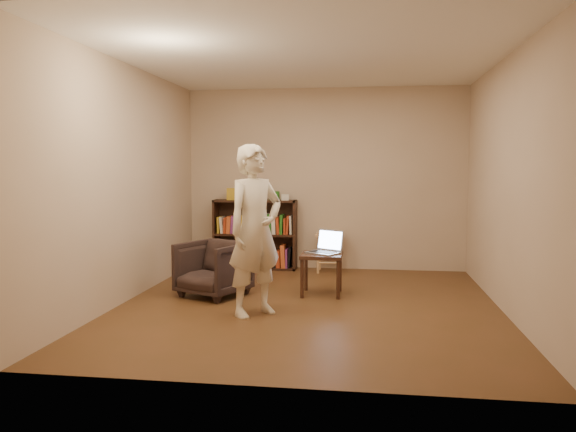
# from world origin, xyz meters

# --- Properties ---
(floor) EXTENTS (4.50, 4.50, 0.00)m
(floor) POSITION_xyz_m (0.00, 0.00, 0.00)
(floor) COLOR #4D3319
(floor) RESTS_ON ground
(ceiling) EXTENTS (4.50, 4.50, 0.00)m
(ceiling) POSITION_xyz_m (0.00, 0.00, 2.60)
(ceiling) COLOR white
(ceiling) RESTS_ON wall_back
(wall_back) EXTENTS (4.00, 0.00, 4.00)m
(wall_back) POSITION_xyz_m (0.00, 2.25, 1.30)
(wall_back) COLOR beige
(wall_back) RESTS_ON floor
(wall_left) EXTENTS (0.00, 4.50, 4.50)m
(wall_left) POSITION_xyz_m (-2.00, 0.00, 1.30)
(wall_left) COLOR beige
(wall_left) RESTS_ON floor
(wall_right) EXTENTS (0.00, 4.50, 4.50)m
(wall_right) POSITION_xyz_m (2.00, 0.00, 1.30)
(wall_right) COLOR beige
(wall_right) RESTS_ON floor
(bookshelf) EXTENTS (1.20, 0.30, 1.00)m
(bookshelf) POSITION_xyz_m (-1.00, 2.09, 0.44)
(bookshelf) COLOR black
(bookshelf) RESTS_ON floor
(box_yellow) EXTENTS (0.23, 0.19, 0.17)m
(box_yellow) POSITION_xyz_m (-1.31, 2.08, 1.08)
(box_yellow) COLOR gold
(box_yellow) RESTS_ON bookshelf
(red_cloth) EXTENTS (0.34, 0.27, 0.10)m
(red_cloth) POSITION_xyz_m (-1.03, 2.06, 1.05)
(red_cloth) COLOR maroon
(red_cloth) RESTS_ON bookshelf
(box_green) EXTENTS (0.13, 0.13, 0.13)m
(box_green) POSITION_xyz_m (-0.71, 2.07, 1.06)
(box_green) COLOR #256B1C
(box_green) RESTS_ON bookshelf
(box_white) EXTENTS (0.13, 0.13, 0.09)m
(box_white) POSITION_xyz_m (-0.56, 2.09, 1.04)
(box_white) COLOR silver
(box_white) RESTS_ON bookshelf
(stool) EXTENTS (0.38, 0.38, 0.55)m
(stool) POSITION_xyz_m (0.09, 1.98, 0.44)
(stool) COLOR tan
(stool) RESTS_ON floor
(armchair) EXTENTS (0.90, 0.91, 0.63)m
(armchair) POSITION_xyz_m (-1.12, 0.30, 0.31)
(armchair) COLOR black
(armchair) RESTS_ON floor
(side_table) EXTENTS (0.47, 0.47, 0.48)m
(side_table) POSITION_xyz_m (0.10, 0.54, 0.40)
(side_table) COLOR black
(side_table) RESTS_ON floor
(laptop) EXTENTS (0.46, 0.45, 0.27)m
(laptop) POSITION_xyz_m (0.14, 0.58, 0.54)
(laptop) COLOR #B0B0B5
(laptop) RESTS_ON side_table
(person) EXTENTS (0.72, 0.73, 1.70)m
(person) POSITION_xyz_m (-0.48, -0.44, 0.85)
(person) COLOR beige
(person) RESTS_ON floor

